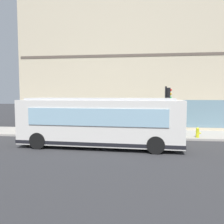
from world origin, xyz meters
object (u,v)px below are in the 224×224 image
Objects in this scene: pedestrian_near_building_entrance at (177,121)px; newspaper_vending_box at (69,126)px; city_bus_nearside at (100,122)px; traffic_light_near_corner at (167,102)px; pedestrian_by_light_pole at (102,120)px; fire_hydrant at (198,133)px.

pedestrian_near_building_entrance is 1.79× the size of newspaper_vending_box.
city_bus_nearside reaches higher than newspaper_vending_box.
newspaper_vending_box is (1.75, 8.01, -2.14)m from traffic_light_near_corner.
city_bus_nearside is 5.80× the size of pedestrian_by_light_pole.
pedestrian_by_light_pole is 1.08× the size of pedestrian_near_building_entrance.
fire_hydrant is at bearing -101.59° from pedestrian_by_light_pole.
traffic_light_near_corner reaches higher than pedestrian_by_light_pole.
city_bus_nearside is 5.58m from traffic_light_near_corner.
pedestrian_by_light_pole is (4.77, 0.69, -0.39)m from city_bus_nearside.
fire_hydrant is at bearing -157.17° from pedestrian_near_building_entrance.
fire_hydrant is 0.42× the size of pedestrian_by_light_pole.
pedestrian_near_building_entrance is at bearing 22.83° from fire_hydrant.
pedestrian_near_building_entrance is 9.18m from newspaper_vending_box.
pedestrian_by_light_pole is (1.61, 5.13, -1.59)m from traffic_light_near_corner.
newspaper_vending_box reaches higher than fire_hydrant.
newspaper_vending_box is (-0.96, 9.12, -0.47)m from pedestrian_near_building_entrance.
pedestrian_near_building_entrance is at bearing -22.25° from traffic_light_near_corner.
pedestrian_near_building_entrance is at bearing -80.00° from pedestrian_by_light_pole.
pedestrian_by_light_pole is 2.94m from newspaper_vending_box.
city_bus_nearside is at bearing 125.44° from traffic_light_near_corner.
pedestrian_by_light_pole reaches higher than fire_hydrant.
pedestrian_by_light_pole is 6.34m from pedestrian_near_building_entrance.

